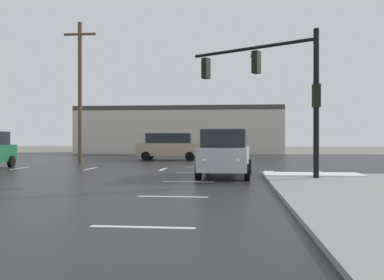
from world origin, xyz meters
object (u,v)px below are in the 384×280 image
object	(u,v)px
suv_tan	(169,146)
utility_pole_far	(80,90)
traffic_signal_mast	(277,81)
suv_silver	(226,152)

from	to	relation	value
suv_tan	utility_pole_far	size ratio (longest dim) A/B	0.52
traffic_signal_mast	suv_silver	world-z (taller)	traffic_signal_mast
suv_silver	traffic_signal_mast	bearing A→B (deg)	72.84
suv_silver	suv_tan	bearing A→B (deg)	-157.48
suv_tan	suv_silver	bearing A→B (deg)	-72.42
traffic_signal_mast	utility_pole_far	distance (m)	15.39
utility_pole_far	suv_tan	bearing A→B (deg)	37.29
utility_pole_far	suv_silver	bearing A→B (deg)	-41.40
traffic_signal_mast	utility_pole_far	world-z (taller)	utility_pole_far
suv_silver	utility_pole_far	xyz separation A→B (m)	(-9.92, 8.75, 3.86)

